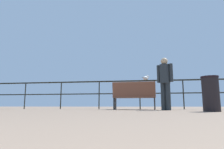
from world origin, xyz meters
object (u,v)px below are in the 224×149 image
Objects in this scene: trash_bin at (211,94)px; seagull_on_rail at (146,78)px; person_by_bench at (165,80)px; bench_near_left at (134,95)px.

seagull_on_rail is at bearing 115.78° from trash_bin.
seagull_on_rail is (-0.55, 1.60, 0.30)m from person_by_bench.
person_by_bench reaches higher than trash_bin.
seagull_on_rail reaches higher than bench_near_left.
person_by_bench is at bearing -71.15° from seagull_on_rail.
seagull_on_rail is at bearing 108.85° from person_by_bench.
seagull_on_rail reaches higher than trash_bin.
bench_near_left is at bearing 130.81° from trash_bin.
trash_bin is at bearing -56.68° from person_by_bench.
person_by_bench is 1.98× the size of trash_bin.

